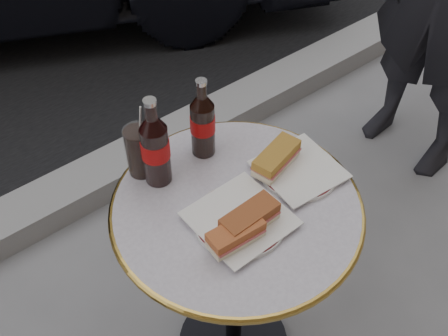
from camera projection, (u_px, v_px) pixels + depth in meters
curb at (98, 179)px, 2.34m from camera, size 40.00×0.20×0.12m
bistro_table at (235, 286)px, 1.62m from camera, size 0.62×0.62×0.73m
plate_left at (240, 220)px, 1.32m from camera, size 0.25×0.25×0.01m
plate_right at (299, 171)px, 1.43m from camera, size 0.24×0.24×0.01m
sandwich_left_a at (236, 235)px, 1.25m from camera, size 0.13×0.07×0.05m
sandwich_left_b at (250, 220)px, 1.28m from camera, size 0.14×0.07×0.05m
sandwich_right at (276, 159)px, 1.42m from camera, size 0.15×0.10×0.05m
cola_bottle_left at (154, 142)px, 1.33m from camera, size 0.08×0.08×0.26m
cola_bottle_right at (202, 118)px, 1.40m from camera, size 0.08×0.08×0.23m
cola_glass at (139, 151)px, 1.39m from camera, size 0.09×0.09×0.14m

